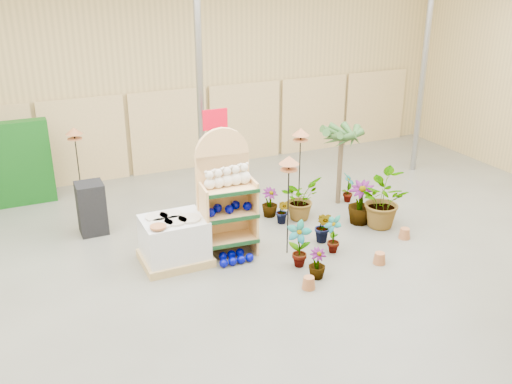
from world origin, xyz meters
TOP-DOWN VIEW (x-y plane):
  - room at (0.00, 0.91)m, footprint 15.20×12.10m
  - display_shelf at (-0.32, 1.43)m, footprint 0.99×0.67m
  - teddy_bears at (-0.29, 1.32)m, footprint 0.84×0.23m
  - gazing_balls_shelf at (-0.32, 1.29)m, footprint 0.83×0.28m
  - gazing_balls_floor at (-0.34, 0.98)m, footprint 0.63×0.39m
  - pallet_stack at (-1.27, 1.40)m, footprint 1.15×0.96m
  - charcoal_planters at (-2.35, 3.17)m, footprint 0.50×0.50m
  - trellis_stock at (-3.80, 5.20)m, footprint 2.00×0.30m
  - offer_sign at (0.10, 2.98)m, footprint 0.50×0.08m
  - bird_table_front at (0.64, 0.90)m, footprint 0.34×0.34m
  - bird_table_right at (1.65, 2.36)m, footprint 0.34×0.34m
  - bird_table_back at (-2.35, 4.56)m, footprint 0.34×0.34m
  - palm at (2.66, 2.46)m, footprint 0.70×0.70m
  - potted_plant_0 at (0.59, 0.40)m, footprint 0.52×0.50m
  - potted_plant_1 at (1.43, 0.99)m, footprint 0.41×0.43m
  - potted_plant_3 at (2.50, 1.42)m, footprint 0.68×0.68m
  - potted_plant_4 at (2.88, 2.42)m, footprint 0.41×0.42m
  - potted_plant_5 at (1.12, 2.02)m, footprint 0.36×0.37m
  - potted_plant_6 at (1.54, 2.11)m, footprint 1.00×0.96m
  - potted_plant_7 at (0.68, -0.06)m, footprint 0.29×0.29m
  - potted_plant_8 at (1.38, 0.59)m, footprint 0.27×0.38m
  - potted_plant_10 at (2.77, 1.16)m, footprint 1.00×1.11m
  - potted_plant_11 at (1.04, 2.45)m, footprint 0.36×0.36m

SIDE VIEW (x-z plane):
  - gazing_balls_floor at x=-0.34m, z-range 0.00..0.15m
  - potted_plant_7 at x=0.68m, z-range 0.00..0.51m
  - potted_plant_5 at x=1.12m, z-range 0.00..0.52m
  - potted_plant_11 at x=1.04m, z-range 0.00..0.59m
  - potted_plant_1 at x=1.43m, z-range 0.00..0.62m
  - potted_plant_4 at x=2.88m, z-range 0.00..0.66m
  - potted_plant_8 at x=1.38m, z-range 0.00..0.70m
  - potted_plant_0 at x=0.59m, z-range 0.00..0.82m
  - pallet_stack at x=-1.27m, z-range -0.02..0.84m
  - potted_plant_6 at x=1.54m, z-range 0.00..0.86m
  - potted_plant_3 at x=2.50m, z-range 0.00..0.87m
  - charcoal_planters at x=-2.35m, z-range 0.00..1.00m
  - potted_plant_10 at x=2.77m, z-range 0.00..1.10m
  - gazing_balls_shelf at x=-0.32m, z-range 0.81..0.96m
  - trellis_stock at x=-3.80m, z-range 0.00..1.80m
  - display_shelf at x=-0.32m, z-range -0.10..2.15m
  - teddy_bears at x=-0.29m, z-range 1.24..1.61m
  - palm at x=2.66m, z-range 0.64..2.43m
  - offer_sign at x=0.10m, z-range 0.47..2.67m
  - bird_table_back at x=-2.35m, z-range 0.73..2.45m
  - bird_table_right at x=1.65m, z-range 0.77..2.57m
  - bird_table_front at x=0.64m, z-range 0.77..2.59m
  - room at x=0.00m, z-range -0.14..4.56m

